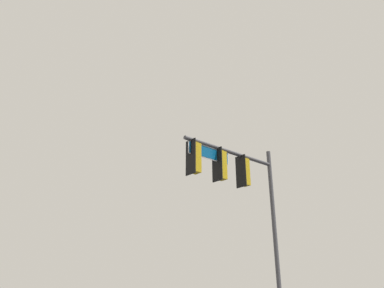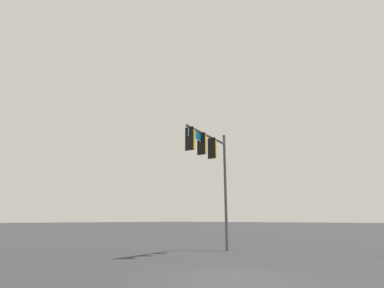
% 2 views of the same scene
% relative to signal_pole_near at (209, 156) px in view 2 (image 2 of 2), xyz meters
% --- Properties ---
extents(ground_plane, '(400.00, 400.00, 0.00)m').
position_rel_signal_pole_near_xyz_m(ground_plane, '(4.99, 4.96, -5.54)').
color(ground_plane, '#2D2D30').
extents(signal_pole_near, '(4.73, 1.21, 7.34)m').
position_rel_signal_pole_near_xyz_m(signal_pole_near, '(0.00, 0.00, 0.00)').
color(signal_pole_near, '#47474C').
rests_on(signal_pole_near, ground_plane).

